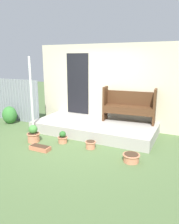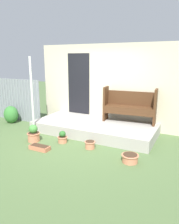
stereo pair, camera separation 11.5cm
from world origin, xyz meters
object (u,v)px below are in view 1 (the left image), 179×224
(planter_box_rect, at_px, (40,148))
(support_post, at_px, (31,97))
(flower_pot_middle, at_px, (63,138))
(flower_pot_far_right, at_px, (131,157))
(flower_pot_right, at_px, (91,144))
(flower_pot_left, at_px, (33,134))
(shrub_by_fence, at_px, (10,115))
(bench, at_px, (129,104))

(planter_box_rect, bearing_deg, support_post, 136.63)
(support_post, xyz_separation_m, flower_pot_middle, (1.13, -0.20, -0.97))
(flower_pot_far_right, relative_size, planter_box_rect, 0.73)
(flower_pot_middle, xyz_separation_m, flower_pot_right, (0.81, -0.01, -0.04))
(flower_pot_left, xyz_separation_m, shrub_by_fence, (-1.84, 1.00, 0.09))
(flower_pot_right, distance_m, flower_pot_far_right, 1.13)
(bench, height_order, flower_pot_middle, bench)
(support_post, height_order, flower_pot_far_right, support_post)
(support_post, bearing_deg, flower_pot_middle, -10.17)
(flower_pot_far_right, distance_m, planter_box_rect, 2.17)
(flower_pot_left, relative_size, flower_pot_right, 1.70)
(bench, height_order, flower_pot_far_right, bench)
(support_post, distance_m, planter_box_rect, 1.61)
(flower_pot_left, bearing_deg, flower_pot_far_right, -0.42)
(flower_pot_far_right, bearing_deg, flower_pot_right, 166.07)
(bench, distance_m, flower_pot_middle, 2.20)
(flower_pot_left, distance_m, flower_pot_far_right, 2.65)
(support_post, xyz_separation_m, flower_pot_left, (0.39, -0.47, -0.91))
(flower_pot_middle, height_order, planter_box_rect, flower_pot_middle)
(shrub_by_fence, bearing_deg, flower_pot_far_right, -12.78)
(flower_pot_right, height_order, planter_box_rect, flower_pot_right)
(planter_box_rect, bearing_deg, flower_pot_left, 143.43)
(flower_pot_right, bearing_deg, planter_box_rect, -149.45)
(flower_pot_middle, xyz_separation_m, flower_pot_far_right, (1.91, -0.29, -0.04))
(planter_box_rect, bearing_deg, flower_pot_far_right, 9.29)
(flower_pot_right, bearing_deg, flower_pot_far_right, -13.93)
(support_post, bearing_deg, flower_pot_right, -6.38)
(support_post, bearing_deg, flower_pot_far_right, -9.14)
(support_post, bearing_deg, shrub_by_fence, 159.97)
(shrub_by_fence, bearing_deg, flower_pot_left, -28.46)
(bench, xyz_separation_m, flower_pot_right, (-0.47, -1.66, -0.73))
(support_post, xyz_separation_m, flower_pot_right, (1.94, -0.22, -1.00))
(support_post, relative_size, planter_box_rect, 4.33)
(planter_box_rect, bearing_deg, bench, 56.28)
(flower_pot_right, xyz_separation_m, flower_pot_far_right, (1.09, -0.27, -0.00))
(support_post, xyz_separation_m, bench, (2.41, 1.44, -0.27))
(support_post, distance_m, bench, 2.82)
(flower_pot_right, xyz_separation_m, shrub_by_fence, (-3.39, 0.75, 0.19))
(bench, distance_m, shrub_by_fence, 4.01)
(support_post, relative_size, flower_pot_far_right, 5.94)
(support_post, bearing_deg, planter_box_rect, -43.37)
(flower_pot_right, bearing_deg, flower_pot_left, -170.79)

